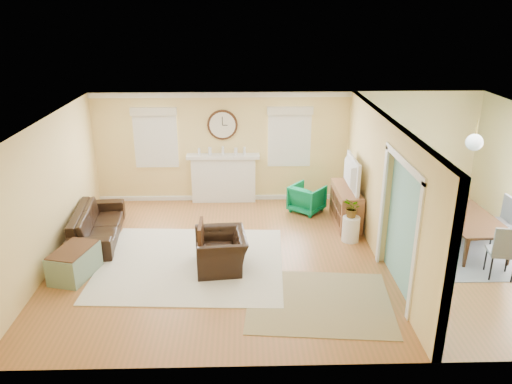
# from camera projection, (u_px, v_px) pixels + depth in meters

# --- Properties ---
(floor) EXTENTS (9.00, 9.00, 0.00)m
(floor) POSITION_uv_depth(u_px,v_px,m) (299.00, 257.00, 9.38)
(floor) COLOR #915F2F
(floor) RESTS_ON ground
(wall_back) EXTENTS (9.00, 0.02, 2.60)m
(wall_back) POSITION_uv_depth(u_px,v_px,m) (287.00, 147.00, 11.73)
(wall_back) COLOR #EBC578
(wall_back) RESTS_ON ground
(wall_front) EXTENTS (9.00, 0.02, 2.60)m
(wall_front) POSITION_uv_depth(u_px,v_px,m) (328.00, 279.00, 6.12)
(wall_front) COLOR #EBC578
(wall_front) RESTS_ON ground
(wall_left) EXTENTS (0.02, 6.00, 2.60)m
(wall_left) POSITION_uv_depth(u_px,v_px,m) (47.00, 195.00, 8.81)
(wall_left) COLOR #EBC578
(wall_left) RESTS_ON ground
(ceiling) EXTENTS (9.00, 6.00, 0.02)m
(ceiling) POSITION_uv_depth(u_px,v_px,m) (304.00, 121.00, 8.46)
(ceiling) COLOR white
(ceiling) RESTS_ON wall_back
(partition) EXTENTS (0.17, 6.00, 2.60)m
(partition) POSITION_uv_depth(u_px,v_px,m) (381.00, 183.00, 9.20)
(partition) COLOR #EBC578
(partition) RESTS_ON ground
(fireplace) EXTENTS (1.70, 0.30, 1.17)m
(fireplace) POSITION_uv_depth(u_px,v_px,m) (224.00, 178.00, 11.83)
(fireplace) COLOR white
(fireplace) RESTS_ON ground
(wall_clock) EXTENTS (0.70, 0.07, 0.70)m
(wall_clock) POSITION_uv_depth(u_px,v_px,m) (222.00, 125.00, 11.46)
(wall_clock) COLOR #4C2F1B
(wall_clock) RESTS_ON wall_back
(window_left) EXTENTS (1.05, 0.13, 1.42)m
(window_left) POSITION_uv_depth(u_px,v_px,m) (155.00, 134.00, 11.48)
(window_left) COLOR white
(window_left) RESTS_ON wall_back
(window_right) EXTENTS (1.05, 0.13, 1.42)m
(window_right) POSITION_uv_depth(u_px,v_px,m) (289.00, 133.00, 11.56)
(window_right) COLOR white
(window_right) RESTS_ON wall_back
(pendant) EXTENTS (0.30, 0.30, 0.55)m
(pendant) POSITION_uv_depth(u_px,v_px,m) (474.00, 142.00, 8.68)
(pendant) COLOR gold
(pendant) RESTS_ON ceiling
(rug_cream) EXTENTS (3.46, 3.05, 0.02)m
(rug_cream) POSITION_uv_depth(u_px,v_px,m) (191.00, 263.00, 9.15)
(rug_cream) COLOR #ECE4C8
(rug_cream) RESTS_ON floor
(rug_jute) EXTENTS (2.44, 2.07, 0.01)m
(rug_jute) POSITION_uv_depth(u_px,v_px,m) (319.00, 302.00, 7.96)
(rug_jute) COLOR tan
(rug_jute) RESTS_ON floor
(rug_grey) EXTENTS (2.16, 2.70, 0.01)m
(rug_grey) POSITION_uv_depth(u_px,v_px,m) (466.00, 246.00, 9.79)
(rug_grey) COLOR slate
(rug_grey) RESTS_ON floor
(sofa) EXTENTS (1.05, 2.22, 0.63)m
(sofa) POSITION_uv_depth(u_px,v_px,m) (97.00, 224.00, 10.01)
(sofa) COLOR black
(sofa) RESTS_ON floor
(eames_chair) EXTENTS (0.99, 1.10, 0.66)m
(eames_chair) POSITION_uv_depth(u_px,v_px,m) (221.00, 251.00, 8.89)
(eames_chair) COLOR black
(eames_chair) RESTS_ON floor
(green_chair) EXTENTS (0.96, 0.96, 0.63)m
(green_chair) POSITION_uv_depth(u_px,v_px,m) (307.00, 198.00, 11.34)
(green_chair) COLOR #016B3E
(green_chair) RESTS_ON floor
(trunk) EXTENTS (0.76, 1.01, 0.52)m
(trunk) POSITION_uv_depth(u_px,v_px,m) (74.00, 263.00, 8.64)
(trunk) COLOR gray
(trunk) RESTS_ON floor
(credenza) EXTENTS (0.47, 1.38, 0.80)m
(credenza) POSITION_uv_depth(u_px,v_px,m) (346.00, 206.00, 10.69)
(credenza) COLOR #905A35
(credenza) RESTS_ON floor
(tv) EXTENTS (0.17, 1.18, 0.68)m
(tv) POSITION_uv_depth(u_px,v_px,m) (347.00, 173.00, 10.43)
(tv) COLOR black
(tv) RESTS_ON credenza
(garden_stool) EXTENTS (0.35, 0.35, 0.51)m
(garden_stool) POSITION_uv_depth(u_px,v_px,m) (351.00, 229.00, 9.94)
(garden_stool) COLOR white
(garden_stool) RESTS_ON floor
(potted_plant) EXTENTS (0.42, 0.45, 0.40)m
(potted_plant) POSITION_uv_depth(u_px,v_px,m) (352.00, 208.00, 9.78)
(potted_plant) COLOR #337F33
(potted_plant) RESTS_ON garden_stool
(dining_table) EXTENTS (1.07, 1.82, 0.62)m
(dining_table) POSITION_uv_depth(u_px,v_px,m) (469.00, 232.00, 9.68)
(dining_table) COLOR #4C2F1B
(dining_table) RESTS_ON floor
(dining_chair_n) EXTENTS (0.40, 0.40, 0.91)m
(dining_chair_n) POSITION_uv_depth(u_px,v_px,m) (448.00, 199.00, 10.72)
(dining_chair_n) COLOR slate
(dining_chair_n) RESTS_ON floor
(dining_chair_s) EXTENTS (0.52, 0.52, 1.00)m
(dining_chair_s) POSITION_uv_depth(u_px,v_px,m) (503.00, 246.00, 8.51)
(dining_chair_s) COLOR slate
(dining_chair_s) RESTS_ON floor
(dining_chair_w) EXTENTS (0.56, 0.56, 1.04)m
(dining_chair_w) POSITION_uv_depth(u_px,v_px,m) (439.00, 216.00, 9.65)
(dining_chair_w) COLOR white
(dining_chair_w) RESTS_ON floor
(dining_chair_e) EXTENTS (0.45, 0.45, 0.99)m
(dining_chair_e) POSITION_uv_depth(u_px,v_px,m) (498.00, 217.00, 9.68)
(dining_chair_e) COLOR slate
(dining_chair_e) RESTS_ON floor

